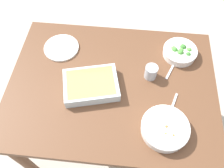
# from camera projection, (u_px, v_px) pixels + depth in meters

# --- Properties ---
(ground_plane) EXTENTS (6.00, 6.00, 0.00)m
(ground_plane) POSITION_uv_depth(u_px,v_px,m) (112.00, 130.00, 1.97)
(ground_plane) COLOR #B2A899
(dining_table) EXTENTS (1.20, 0.90, 0.74)m
(dining_table) POSITION_uv_depth(u_px,v_px,m) (112.00, 92.00, 1.42)
(dining_table) COLOR brown
(dining_table) RESTS_ON ground_plane
(stew_bowl) EXTENTS (0.24, 0.24, 0.06)m
(stew_bowl) POSITION_uv_depth(u_px,v_px,m) (165.00, 128.00, 1.17)
(stew_bowl) COLOR white
(stew_bowl) RESTS_ON dining_table
(broccoli_bowl) EXTENTS (0.21, 0.21, 0.07)m
(broccoli_bowl) POSITION_uv_depth(u_px,v_px,m) (180.00, 52.00, 1.43)
(broccoli_bowl) COLOR white
(broccoli_bowl) RESTS_ON dining_table
(baking_dish) EXTENTS (0.34, 0.29, 0.06)m
(baking_dish) POSITION_uv_depth(u_px,v_px,m) (91.00, 85.00, 1.30)
(baking_dish) COLOR silver
(baking_dish) RESTS_ON dining_table
(drink_cup) EXTENTS (0.07, 0.07, 0.08)m
(drink_cup) POSITION_uv_depth(u_px,v_px,m) (151.00, 72.00, 1.34)
(drink_cup) COLOR #B2BCC6
(drink_cup) RESTS_ON dining_table
(side_plate) EXTENTS (0.22, 0.22, 0.01)m
(side_plate) POSITION_uv_depth(u_px,v_px,m) (61.00, 48.00, 1.48)
(side_plate) COLOR silver
(side_plate) RESTS_ON dining_table
(spoon_by_stew) EXTENTS (0.07, 0.17, 0.01)m
(spoon_by_stew) POSITION_uv_depth(u_px,v_px,m) (171.00, 110.00, 1.25)
(spoon_by_stew) COLOR silver
(spoon_by_stew) RESTS_ON dining_table
(spoon_by_broccoli) EXTENTS (0.09, 0.17, 0.01)m
(spoon_by_broccoli) POSITION_uv_depth(u_px,v_px,m) (173.00, 65.00, 1.41)
(spoon_by_broccoli) COLOR silver
(spoon_by_broccoli) RESTS_ON dining_table
(fork_on_table) EXTENTS (0.06, 0.18, 0.01)m
(fork_on_table) POSITION_uv_depth(u_px,v_px,m) (113.00, 89.00, 1.33)
(fork_on_table) COLOR silver
(fork_on_table) RESTS_ON dining_table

